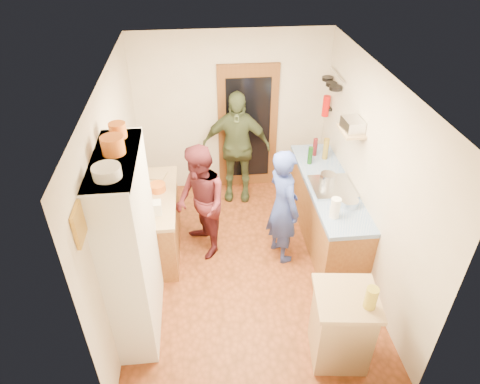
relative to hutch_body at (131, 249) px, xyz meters
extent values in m
cube|color=brown|center=(1.30, 0.80, -1.11)|extent=(3.00, 4.00, 0.02)
cube|color=silver|center=(1.30, 0.80, 1.51)|extent=(3.00, 4.00, 0.02)
cube|color=beige|center=(1.30, 2.81, 0.20)|extent=(3.00, 0.02, 2.60)
cube|color=beige|center=(1.30, -1.21, 0.20)|extent=(3.00, 0.02, 2.60)
cube|color=beige|center=(-0.21, 0.80, 0.20)|extent=(0.02, 4.00, 2.60)
cube|color=beige|center=(2.81, 0.80, 0.20)|extent=(0.02, 4.00, 2.60)
cube|color=brown|center=(1.55, 2.77, -0.05)|extent=(0.95, 0.06, 2.10)
cube|color=black|center=(1.55, 2.74, -0.05)|extent=(0.70, 0.02, 1.70)
cube|color=white|center=(0.00, 0.00, 0.00)|extent=(0.40, 1.20, 2.20)
cube|color=white|center=(0.00, 0.00, 1.08)|extent=(0.40, 1.14, 0.04)
cylinder|color=white|center=(0.00, -0.32, 1.15)|extent=(0.24, 0.24, 0.10)
cylinder|color=orange|center=(0.00, 0.08, 1.18)|extent=(0.21, 0.21, 0.17)
cylinder|color=orange|center=(0.00, 0.40, 1.17)|extent=(0.16, 0.16, 0.15)
cube|color=olive|center=(0.10, 1.25, -0.68)|extent=(0.60, 1.40, 0.85)
cube|color=tan|center=(0.10, 1.25, -0.23)|extent=(0.64, 1.44, 0.05)
cube|color=white|center=(0.15, 0.86, -0.12)|extent=(0.22, 0.16, 0.16)
cylinder|color=white|center=(0.05, 1.13, -0.11)|extent=(0.16, 0.16, 0.18)
cylinder|color=orange|center=(0.18, 1.36, -0.15)|extent=(0.23, 0.23, 0.10)
cube|color=tan|center=(0.12, 1.72, -0.19)|extent=(0.34, 0.29, 0.02)
cube|color=olive|center=(2.50, 1.30, -0.68)|extent=(0.60, 2.20, 0.84)
cube|color=#154CB2|center=(2.50, 1.30, -0.23)|extent=(0.62, 2.22, 0.06)
cube|color=silver|center=(2.50, 1.18, -0.18)|extent=(0.55, 0.58, 0.04)
cylinder|color=silver|center=(2.45, 1.26, -0.09)|extent=(0.21, 0.21, 0.14)
cylinder|color=#143F14|center=(2.35, 1.84, -0.07)|extent=(0.08, 0.08, 0.27)
cylinder|color=#591419|center=(2.48, 2.08, -0.06)|extent=(0.07, 0.07, 0.27)
cylinder|color=olive|center=(2.61, 1.96, -0.04)|extent=(0.10, 0.10, 0.33)
cylinder|color=white|center=(2.35, 0.57, -0.07)|extent=(0.15, 0.15, 0.27)
cylinder|color=silver|center=(2.60, 0.78, -0.15)|extent=(0.26, 0.26, 0.09)
cube|color=tan|center=(2.12, -0.69, -0.67)|extent=(0.61, 0.61, 0.86)
cube|color=tan|center=(2.12, -0.69, -0.22)|extent=(0.69, 0.69, 0.05)
cube|color=white|center=(2.08, -0.63, -0.21)|extent=(0.38, 0.32, 0.02)
cylinder|color=#AD9E2D|center=(2.29, -0.83, -0.07)|extent=(0.13, 0.13, 0.24)
cylinder|color=silver|center=(2.76, 2.33, 0.95)|extent=(0.02, 0.65, 0.02)
cylinder|color=black|center=(2.70, 2.15, 0.82)|extent=(0.18, 0.18, 0.05)
cylinder|color=black|center=(2.70, 2.35, 0.80)|extent=(0.16, 0.16, 0.05)
cylinder|color=black|center=(2.70, 2.55, 0.81)|extent=(0.17, 0.17, 0.05)
cube|color=tan|center=(2.67, 1.25, 0.60)|extent=(0.26, 0.42, 0.03)
cube|color=silver|center=(2.67, 1.25, 0.69)|extent=(0.24, 0.32, 0.15)
cube|color=black|center=(2.77, 2.50, 0.35)|extent=(0.06, 0.10, 0.04)
cylinder|color=red|center=(2.71, 2.50, 0.40)|extent=(0.11, 0.11, 0.32)
cube|color=gold|center=(-0.18, -0.75, 0.95)|extent=(0.03, 0.25, 0.30)
imported|color=#2B3D92|center=(1.83, 0.94, -0.28)|extent=(0.56, 0.69, 1.64)
imported|color=#4A1820|center=(0.75, 1.19, -0.29)|extent=(0.84, 0.95, 1.62)
imported|color=#374128|center=(1.34, 2.42, -0.19)|extent=(1.12, 0.60, 1.82)
camera|label=1|loc=(0.79, -3.41, 3.01)|focal=32.00mm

